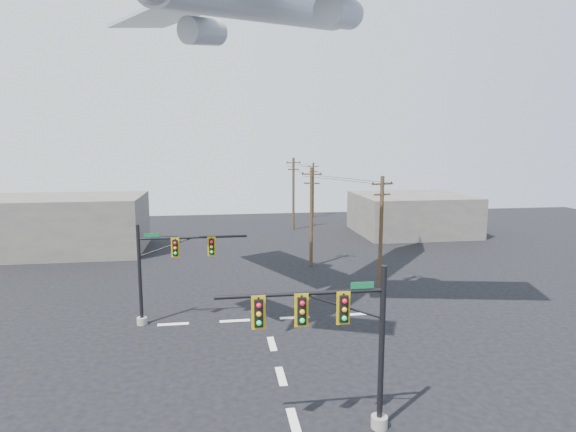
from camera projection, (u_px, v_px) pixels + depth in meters
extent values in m
plane|color=black|center=(294.00, 421.00, 20.38)|extent=(120.00, 120.00, 0.00)
cube|color=white|center=(294.00, 421.00, 20.38)|extent=(0.40, 2.00, 0.01)
cube|color=white|center=(281.00, 376.00, 24.29)|extent=(0.40, 2.00, 0.01)
cube|color=white|center=(272.00, 344.00, 28.20)|extent=(0.40, 2.00, 0.01)
cube|color=white|center=(173.00, 324.00, 31.23)|extent=(2.00, 0.40, 0.01)
cube|color=white|center=(235.00, 321.00, 31.82)|extent=(2.00, 0.40, 0.01)
cube|color=white|center=(295.00, 318.00, 32.40)|extent=(2.00, 0.40, 0.01)
cube|color=white|center=(352.00, 314.00, 32.99)|extent=(2.00, 0.40, 0.01)
cylinder|color=gray|center=(379.00, 422.00, 19.90)|extent=(0.69, 0.69, 0.49)
cylinder|color=black|center=(382.00, 349.00, 19.42)|extent=(0.24, 0.24, 6.91)
cylinder|color=black|center=(301.00, 294.00, 18.56)|extent=(6.64, 0.16, 0.16)
cylinder|color=black|center=(342.00, 306.00, 18.89)|extent=(3.53, 0.08, 0.08)
cube|color=black|center=(343.00, 308.00, 18.75)|extent=(0.34, 0.30, 1.09)
cube|color=#C5A30B|center=(343.00, 308.00, 18.77)|extent=(0.54, 0.04, 1.33)
sphere|color=red|center=(345.00, 301.00, 18.53)|extent=(0.20, 0.20, 0.20)
sphere|color=#FBA00D|center=(344.00, 310.00, 18.58)|extent=(0.20, 0.20, 0.20)
sphere|color=#0DDC55|center=(344.00, 318.00, 18.64)|extent=(0.20, 0.20, 0.20)
cube|color=black|center=(301.00, 310.00, 18.50)|extent=(0.34, 0.30, 1.09)
cube|color=#C5A30B|center=(301.00, 310.00, 18.52)|extent=(0.54, 0.04, 1.33)
sphere|color=red|center=(302.00, 303.00, 18.29)|extent=(0.20, 0.20, 0.20)
sphere|color=#FBA00D|center=(302.00, 312.00, 18.34)|extent=(0.20, 0.20, 0.20)
sphere|color=#0DDC55|center=(302.00, 321.00, 18.39)|extent=(0.20, 0.20, 0.20)
cube|color=black|center=(258.00, 313.00, 18.26)|extent=(0.34, 0.30, 1.09)
cube|color=#C5A30B|center=(258.00, 313.00, 18.28)|extent=(0.54, 0.04, 1.33)
sphere|color=red|center=(259.00, 305.00, 18.05)|extent=(0.20, 0.20, 0.20)
sphere|color=#FBA00D|center=(259.00, 314.00, 18.10)|extent=(0.20, 0.20, 0.20)
sphere|color=#0DDC55|center=(259.00, 323.00, 18.15)|extent=(0.20, 0.20, 0.20)
cube|color=#0D5F30|center=(362.00, 285.00, 18.82)|extent=(0.94, 0.04, 0.26)
cylinder|color=gray|center=(142.00, 321.00, 31.18)|extent=(0.66, 0.66, 0.47)
cylinder|color=black|center=(140.00, 275.00, 30.71)|extent=(0.23, 0.23, 6.60)
cylinder|color=black|center=(193.00, 237.00, 30.86)|extent=(6.86, 0.15, 0.15)
cylinder|color=black|center=(166.00, 247.00, 30.69)|extent=(3.61, 0.08, 0.08)
cube|color=black|center=(175.00, 248.00, 30.64)|extent=(0.32, 0.28, 1.04)
cube|color=#C5A30B|center=(175.00, 247.00, 30.66)|extent=(0.52, 0.04, 1.27)
sphere|color=red|center=(175.00, 243.00, 30.44)|extent=(0.19, 0.19, 0.19)
sphere|color=#FBA00D|center=(175.00, 248.00, 30.49)|extent=(0.19, 0.19, 0.19)
sphere|color=#0DDC55|center=(175.00, 253.00, 30.54)|extent=(0.19, 0.19, 0.19)
cube|color=black|center=(212.00, 246.00, 30.98)|extent=(0.32, 0.28, 1.04)
cube|color=#C5A30B|center=(212.00, 246.00, 31.00)|extent=(0.52, 0.04, 1.27)
sphere|color=red|center=(211.00, 242.00, 30.77)|extent=(0.19, 0.19, 0.19)
sphere|color=#FBA00D|center=(212.00, 247.00, 30.82)|extent=(0.19, 0.19, 0.19)
sphere|color=#0DDC55|center=(212.00, 252.00, 30.87)|extent=(0.19, 0.19, 0.19)
cube|color=#0D5F30|center=(152.00, 235.00, 30.39)|extent=(0.90, 0.04, 0.24)
cylinder|color=#4D3721|center=(381.00, 235.00, 37.37)|extent=(0.31, 0.31, 9.15)
cube|color=#4D3721|center=(382.00, 184.00, 36.77)|extent=(1.81, 0.52, 0.12)
cube|color=#4D3721|center=(382.00, 195.00, 36.89)|extent=(1.42, 0.43, 0.12)
cylinder|color=black|center=(373.00, 183.00, 36.46)|extent=(0.10, 0.10, 0.12)
cylinder|color=black|center=(382.00, 183.00, 36.75)|extent=(0.10, 0.10, 0.12)
cylinder|color=black|center=(391.00, 182.00, 37.05)|extent=(0.10, 0.10, 0.12)
cylinder|color=#4D3721|center=(311.00, 217.00, 45.19)|extent=(0.32, 0.32, 9.40)
cube|color=#4D3721|center=(312.00, 174.00, 44.57)|extent=(1.79, 0.88, 0.13)
cube|color=#4D3721|center=(312.00, 183.00, 44.70)|extent=(1.41, 0.71, 0.13)
cylinder|color=black|center=(303.00, 173.00, 44.77)|extent=(0.11, 0.11, 0.13)
cylinder|color=black|center=(312.00, 173.00, 44.55)|extent=(0.11, 0.11, 0.13)
cylinder|color=black|center=(321.00, 173.00, 44.34)|extent=(0.11, 0.11, 0.13)
cylinder|color=#4D3721|center=(293.00, 194.00, 64.28)|extent=(0.33, 0.33, 9.67)
cube|color=#4D3721|center=(293.00, 163.00, 63.64)|extent=(1.98, 0.39, 0.13)
cube|color=#4D3721|center=(293.00, 169.00, 63.78)|extent=(1.54, 0.34, 0.13)
cylinder|color=black|center=(287.00, 162.00, 63.39)|extent=(0.11, 0.11, 0.13)
cylinder|color=black|center=(293.00, 162.00, 63.63)|extent=(0.11, 0.11, 0.13)
cylinder|color=black|center=(300.00, 162.00, 63.87)|extent=(0.11, 0.11, 0.13)
cylinder|color=#4D3721|center=(313.00, 190.00, 75.19)|extent=(0.30, 0.30, 8.56)
cube|color=#4D3721|center=(313.00, 166.00, 74.63)|extent=(1.77, 0.35, 0.12)
cube|color=#4D3721|center=(313.00, 172.00, 74.75)|extent=(1.38, 0.30, 0.12)
cylinder|color=black|center=(309.00, 166.00, 74.40)|extent=(0.10, 0.10, 0.12)
cylinder|color=black|center=(313.00, 166.00, 74.62)|extent=(0.10, 0.10, 0.12)
cylinder|color=black|center=(318.00, 166.00, 74.83)|extent=(0.10, 0.10, 0.12)
cylinder|color=black|center=(334.00, 179.00, 40.56)|extent=(3.85, 8.60, 0.03)
cylinder|color=black|center=(293.00, 168.00, 53.99)|extent=(1.40, 19.34, 0.03)
cylinder|color=black|center=(298.00, 165.00, 69.02)|extent=(4.92, 10.37, 0.03)
cylinder|color=black|center=(353.00, 179.00, 40.80)|extent=(3.79, 8.60, 0.03)
cylinder|color=black|center=(308.00, 168.00, 54.24)|extent=(1.47, 19.34, 0.03)
cylinder|color=black|center=(310.00, 165.00, 69.27)|extent=(4.74, 10.37, 0.03)
cone|color=#A7ADB3|center=(344.00, 12.00, 40.86)|extent=(5.59, 5.89, 3.85)
cube|color=#A7ADB3|center=(168.00, 14.00, 32.90)|extent=(10.05, 13.78, 0.90)
cylinder|color=#A7ADB3|center=(203.00, 31.00, 32.91)|extent=(3.57, 3.85, 2.26)
cylinder|color=#A7ADB3|center=(339.00, 12.00, 28.01)|extent=(3.57, 3.85, 2.26)
cube|color=slate|center=(56.00, 225.00, 51.21)|extent=(18.00, 10.00, 6.00)
cube|color=slate|center=(412.00, 214.00, 62.32)|extent=(14.00, 12.00, 5.00)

